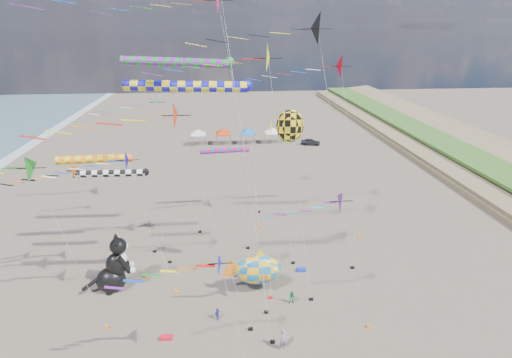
{
  "coord_description": "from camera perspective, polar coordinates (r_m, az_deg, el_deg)",
  "views": [
    {
      "loc": [
        -1.89,
        -18.78,
        22.55
      ],
      "look_at": [
        1.06,
        12.0,
        10.69
      ],
      "focal_mm": 28.0,
      "sensor_mm": 36.0,
      "label": 1
    }
  ],
  "objects": [
    {
      "name": "kite_bag_2",
      "position": [
        39.64,
        -2.47,
        -13.45
      ],
      "size": [
        0.9,
        0.44,
        0.3
      ],
      "primitive_type": "cube",
      "color": "black",
      "rests_on": "ground"
    },
    {
      "name": "windsock_2",
      "position": [
        27.37,
        -9.08,
        12.79
      ],
      "size": [
        9.74,
        0.77,
        19.24
      ],
      "color": "#1513C2",
      "rests_on": "ground"
    },
    {
      "name": "child_green",
      "position": [
        36.09,
        5.2,
        -16.53
      ],
      "size": [
        0.71,
        0.61,
        1.25
      ],
      "primitive_type": "imported",
      "rotation": [
        0.0,
        0.0,
        -0.25
      ],
      "color": "#198143",
      "rests_on": "ground"
    },
    {
      "name": "tent_row",
      "position": [
        81.2,
        -2.94,
        7.13
      ],
      "size": [
        19.2,
        4.2,
        3.8
      ],
      "color": "silver",
      "rests_on": "ground"
    },
    {
      "name": "windsock_0",
      "position": [
        39.04,
        -19.65,
        0.72
      ],
      "size": [
        8.16,
        0.72,
        10.26
      ],
      "color": "black",
      "rests_on": "ground"
    },
    {
      "name": "delta_kite_6",
      "position": [
        31.57,
        -32.51,
        0.97
      ],
      "size": [
        12.69,
        2.11,
        14.93
      ],
      "color": "#16831D",
      "rests_on": "ground"
    },
    {
      "name": "delta_kite_11",
      "position": [
        28.56,
        12.7,
        -3.51
      ],
      "size": [
        7.27,
        1.82,
        12.2
      ],
      "color": "#62129C",
      "rests_on": "ground"
    },
    {
      "name": "cat_inflatable",
      "position": [
        38.65,
        -19.87,
        -11.31
      ],
      "size": [
        4.42,
        3.05,
        5.42
      ],
      "primitive_type": null,
      "rotation": [
        0.0,
        0.0,
        0.28
      ],
      "color": "black",
      "rests_on": "ground"
    },
    {
      "name": "kite_bag_1",
      "position": [
        40.5,
        6.48,
        -12.75
      ],
      "size": [
        0.9,
        0.44,
        0.3
      ],
      "primitive_type": "cube",
      "color": "#142ECA",
      "rests_on": "ground"
    },
    {
      "name": "windsock_1",
      "position": [
        41.38,
        -21.68,
        2.64
      ],
      "size": [
        8.49,
        0.84,
        11.05
      ],
      "color": "orange",
      "rests_on": "ground"
    },
    {
      "name": "fish_inflatable",
      "position": [
        36.23,
        0.23,
        -12.82
      ],
      "size": [
        5.56,
        2.06,
        4.52
      ],
      "color": "#1374BA",
      "rests_on": "ground"
    },
    {
      "name": "person_adult",
      "position": [
        31.84,
        3.93,
        -21.92
      ],
      "size": [
        0.73,
        0.56,
        1.8
      ],
      "primitive_type": "imported",
      "rotation": [
        0.0,
        0.0,
        0.21
      ],
      "color": "gray",
      "rests_on": "ground"
    },
    {
      "name": "delta_kite_5",
      "position": [
        37.29,
        -24.21,
        0.86
      ],
      "size": [
        9.52,
        1.59,
        12.12
      ],
      "color": "#DF5013",
      "rests_on": "ground"
    },
    {
      "name": "delta_kite_3",
      "position": [
        34.46,
        -0.72,
        16.64
      ],
      "size": [
        12.9,
        2.6,
        21.52
      ],
      "color": "#E2FF19",
      "rests_on": "ground"
    },
    {
      "name": "delta_kite_9",
      "position": [
        41.06,
        12.84,
        15.04
      ],
      "size": [
        11.35,
        2.65,
        20.23
      ],
      "color": "#BE0015",
      "rests_on": "ground"
    },
    {
      "name": "windsock_3",
      "position": [
        37.84,
        -10.65,
        15.99
      ],
      "size": [
        11.32,
        0.85,
        19.97
      ],
      "color": "#167D2E",
      "rests_on": "ground"
    },
    {
      "name": "child_blue",
      "position": [
        34.59,
        -5.54,
        -18.63
      ],
      "size": [
        0.63,
        0.66,
        1.11
      ],
      "primitive_type": "imported",
      "rotation": [
        0.0,
        0.0,
        0.85
      ],
      "color": "#2C34B8",
      "rests_on": "ground"
    },
    {
      "name": "delta_kite_10",
      "position": [
        25.02,
        -9.19,
        -12.41
      ],
      "size": [
        8.62,
        1.67,
        10.14
      ],
      "color": "#1C16BD",
      "rests_on": "ground"
    },
    {
      "name": "delta_kite_8",
      "position": [
        42.39,
        -4.95,
        23.98
      ],
      "size": [
        14.96,
        3.22,
        26.64
      ],
      "color": "#D62168",
      "rests_on": "ground"
    },
    {
      "name": "angelfish_kite",
      "position": [
        31.72,
        4.52,
        7.3
      ],
      "size": [
        3.74,
        3.02,
        16.52
      ],
      "color": "yellow",
      "rests_on": "ground"
    },
    {
      "name": "kite_bag_3",
      "position": [
        33.76,
        -12.73,
        -21.23
      ],
      "size": [
        0.9,
        0.44,
        0.3
      ],
      "primitive_type": "cube",
      "color": "red",
      "rests_on": "ground"
    },
    {
      "name": "delta_kite_4",
      "position": [
        26.05,
        -13.2,
        8.08
      ],
      "size": [
        13.03,
        2.07,
        18.38
      ],
      "color": "red",
      "rests_on": "ground"
    },
    {
      "name": "windsock_4",
      "position": [
        48.58,
        -4.27,
        3.98
      ],
      "size": [
        7.39,
        0.61,
        8.78
      ],
      "color": "red",
      "rests_on": "ground"
    },
    {
      "name": "delta_kite_7",
      "position": [
        43.18,
        -15.96,
        9.89
      ],
      "size": [
        10.64,
        1.79,
        16.12
      ],
      "color": "#14B3C3",
      "rests_on": "ground"
    },
    {
      "name": "delta_kite_0",
      "position": [
        33.66,
        7.9,
        20.25
      ],
      "size": [
        14.52,
        2.88,
        23.9
      ],
      "color": "black",
      "rests_on": "ground"
    },
    {
      "name": "parked_car",
      "position": [
        81.95,
        7.8,
        5.29
      ],
      "size": [
        4.12,
        2.42,
        1.32
      ],
      "primitive_type": "imported",
      "rotation": [
        0.0,
        0.0,
        1.33
      ],
      "color": "#26262D",
      "rests_on": "ground"
    },
    {
      "name": "delta_kite_2",
      "position": [
        33.2,
        -19.19,
        1.4
      ],
      "size": [
        9.47,
        2.06,
        13.42
      ],
      "color": "#1006D6",
      "rests_on": "ground"
    }
  ]
}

